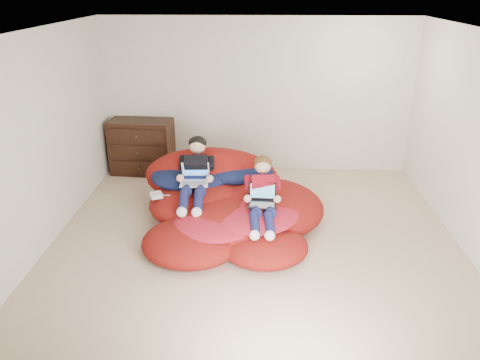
{
  "coord_description": "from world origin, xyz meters",
  "views": [
    {
      "loc": [
        0.03,
        -5.03,
        2.97
      ],
      "look_at": [
        -0.19,
        0.31,
        0.7
      ],
      "focal_mm": 35.0,
      "sensor_mm": 36.0,
      "label": 1
    }
  ],
  "objects_px": {
    "laptop_white": "(195,177)",
    "younger_boy": "(262,192)",
    "beanbag_pile": "(227,205)",
    "laptop_black": "(262,198)",
    "older_boy": "(195,171)",
    "dresser": "(142,147)"
  },
  "relations": [
    {
      "from": "older_boy",
      "to": "laptop_white",
      "type": "bearing_deg",
      "value": -90.0
    },
    {
      "from": "laptop_black",
      "to": "older_boy",
      "type": "bearing_deg",
      "value": 147.97
    },
    {
      "from": "laptop_black",
      "to": "younger_boy",
      "type": "bearing_deg",
      "value": 90.0
    },
    {
      "from": "younger_boy",
      "to": "older_boy",
      "type": "bearing_deg",
      "value": 151.94
    },
    {
      "from": "dresser",
      "to": "beanbag_pile",
      "type": "distance_m",
      "value": 2.32
    },
    {
      "from": "dresser",
      "to": "laptop_black",
      "type": "relative_size",
      "value": 2.98
    },
    {
      "from": "laptop_white",
      "to": "laptop_black",
      "type": "bearing_deg",
      "value": -28.33
    },
    {
      "from": "younger_boy",
      "to": "laptop_white",
      "type": "distance_m",
      "value": 0.96
    },
    {
      "from": "older_boy",
      "to": "laptop_black",
      "type": "xyz_separation_m",
      "value": [
        0.88,
        -0.55,
        -0.12
      ]
    },
    {
      "from": "younger_boy",
      "to": "laptop_white",
      "type": "xyz_separation_m",
      "value": [
        -0.88,
        0.39,
        0.02
      ]
    },
    {
      "from": "beanbag_pile",
      "to": "older_boy",
      "type": "relative_size",
      "value": 2.18
    },
    {
      "from": "laptop_white",
      "to": "younger_boy",
      "type": "bearing_deg",
      "value": -24.07
    },
    {
      "from": "younger_boy",
      "to": "laptop_white",
      "type": "height_order",
      "value": "younger_boy"
    },
    {
      "from": "dresser",
      "to": "laptop_black",
      "type": "bearing_deg",
      "value": -47.5
    },
    {
      "from": "beanbag_pile",
      "to": "younger_boy",
      "type": "distance_m",
      "value": 0.68
    },
    {
      "from": "dresser",
      "to": "laptop_white",
      "type": "bearing_deg",
      "value": -56.8
    },
    {
      "from": "dresser",
      "to": "older_boy",
      "type": "relative_size",
      "value": 0.91
    },
    {
      "from": "laptop_white",
      "to": "laptop_black",
      "type": "distance_m",
      "value": 1.0
    },
    {
      "from": "dresser",
      "to": "laptop_white",
      "type": "height_order",
      "value": "dresser"
    },
    {
      "from": "beanbag_pile",
      "to": "younger_boy",
      "type": "height_order",
      "value": "younger_boy"
    },
    {
      "from": "older_boy",
      "to": "younger_boy",
      "type": "xyz_separation_m",
      "value": [
        0.88,
        -0.47,
        -0.07
      ]
    },
    {
      "from": "dresser",
      "to": "younger_boy",
      "type": "relative_size",
      "value": 0.98
    }
  ]
}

